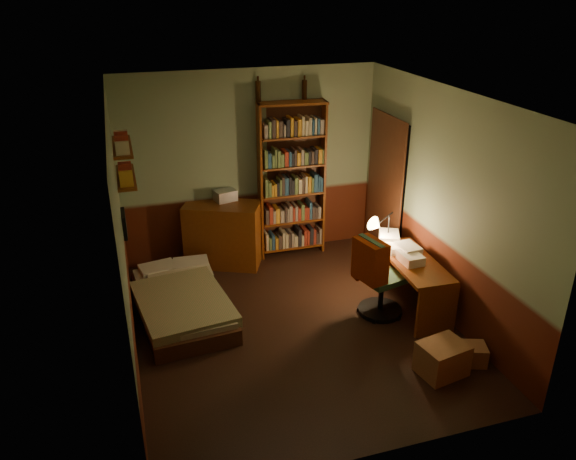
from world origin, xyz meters
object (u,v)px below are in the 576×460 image
object	(u,v)px
dresser	(223,234)
cardboard_box_a	(442,359)
bookshelf	(292,181)
desk	(411,285)
office_chair	(383,271)
mini_stereo	(225,195)
cardboard_box_b	(471,354)
desk_lamp	(389,223)
bed	(181,295)

from	to	relation	value
dresser	cardboard_box_a	xyz separation A→B (m)	(1.63, -2.98, -0.27)
bookshelf	desk	xyz separation A→B (m)	(0.90, -1.88, -0.76)
desk	office_chair	bearing A→B (deg)	-179.75
desk	bookshelf	bearing A→B (deg)	117.81
dresser	desk	size ratio (longest dim) A/B	0.82
cardboard_box_a	office_chair	bearing A→B (deg)	94.80
dresser	mini_stereo	bearing A→B (deg)	81.58
bookshelf	cardboard_box_b	world-z (taller)	bookshelf
mini_stereo	bookshelf	bearing A→B (deg)	-16.83
mini_stereo	desk_lamp	distance (m)	2.24
bed	office_chair	distance (m)	2.37
bed	desk	world-z (taller)	desk
desk_lamp	cardboard_box_b	world-z (taller)	desk_lamp
desk_lamp	cardboard_box_a	xyz separation A→B (m)	(-0.21, -1.72, -0.73)
desk	desk_lamp	size ratio (longest dim) A/B	2.35
cardboard_box_a	cardboard_box_b	size ratio (longest dim) A/B	1.54
bed	dresser	size ratio (longest dim) A/B	1.74
desk	office_chair	distance (m)	0.44
bookshelf	desk	bearing A→B (deg)	-59.83
bed	mini_stereo	xyz separation A→B (m)	(0.81, 1.24, 0.70)
dresser	desk_lamp	xyz separation A→B (m)	(1.83, -1.26, 0.46)
mini_stereo	desk_lamp	size ratio (longest dim) A/B	0.54
dresser	desk_lamp	size ratio (longest dim) A/B	1.94
bookshelf	cardboard_box_b	size ratio (longest dim) A/B	7.41
bookshelf	office_chair	xyz separation A→B (m)	(0.52, -1.87, -0.53)
cardboard_box_a	mini_stereo	bearing A→B (deg)	116.45
mini_stereo	desk_lamp	world-z (taller)	desk_lamp
desk	cardboard_box_a	size ratio (longest dim) A/B	2.67
cardboard_box_a	desk	bearing A→B (deg)	76.81
cardboard_box_a	cardboard_box_b	distance (m)	0.39
bed	cardboard_box_b	world-z (taller)	bed
bookshelf	desk	world-z (taller)	bookshelf
dresser	cardboard_box_b	distance (m)	3.56
dresser	bed	bearing A→B (deg)	-98.78
mini_stereo	office_chair	size ratio (longest dim) A/B	0.25
bookshelf	office_chair	world-z (taller)	bookshelf
office_chair	cardboard_box_a	distance (m)	1.26
desk_lamp	cardboard_box_b	bearing A→B (deg)	-73.23
bookshelf	desk_lamp	size ratio (longest dim) A/B	4.24
desk	office_chair	size ratio (longest dim) A/B	1.08
dresser	desk	xyz separation A→B (m)	(1.90, -1.80, -0.12)
bookshelf	cardboard_box_a	distance (m)	3.26
bed	cardboard_box_b	xyz separation A→B (m)	(2.73, -1.81, -0.15)
bed	desk	distance (m)	2.72
dresser	bookshelf	size ratio (longest dim) A/B	0.46
desk_lamp	dresser	bearing A→B (deg)	156.22
cardboard_box_a	desk_lamp	bearing A→B (deg)	83.18
desk	cardboard_box_b	bearing A→B (deg)	-82.51
desk	cardboard_box_b	distance (m)	1.15
dresser	office_chair	distance (m)	2.35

